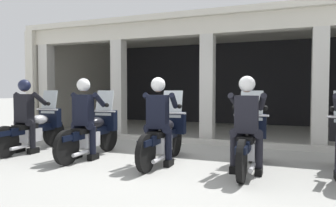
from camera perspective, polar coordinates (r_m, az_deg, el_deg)
ground_plane at (r=8.73m, az=6.46°, el=-6.47°), size 80.00×80.00×0.00m
station_building at (r=10.98m, az=10.63°, el=6.86°), size 11.83×5.22×3.41m
kerb_strip at (r=7.95m, az=6.32°, el=-6.92°), size 11.33×0.24×0.12m
motorcycle_far_left at (r=7.61m, az=-23.01°, el=-4.18°), size 0.62×2.04×1.35m
police_officer_far_left at (r=7.37m, az=-24.61°, el=-1.00°), size 0.63×0.61×1.58m
motorcycle_left at (r=6.59m, az=-13.54°, el=-5.06°), size 0.62×2.04×1.35m
police_officer_left at (r=6.32m, az=-15.05°, el=-1.41°), size 0.63×0.61×1.58m
motorcycle_center at (r=5.91m, az=-0.67°, el=-5.86°), size 0.62×2.04×1.35m
police_officer_center at (r=5.60m, az=-1.76°, el=-1.82°), size 0.63×0.61×1.58m
motorcycle_right at (r=5.52m, az=14.51°, el=-6.54°), size 0.62×2.04×1.35m
police_officer_right at (r=5.19m, az=14.19°, el=-2.24°), size 0.63×0.61×1.58m
bollard_kerbside at (r=10.68m, az=-25.54°, el=-2.35°), size 0.14×0.14×1.01m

